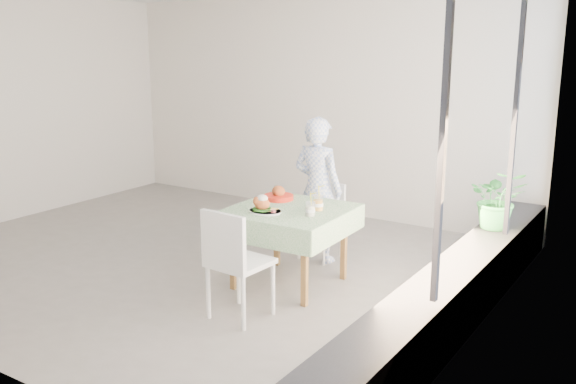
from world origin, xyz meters
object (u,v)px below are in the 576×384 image
Objects in this scene: chair_far at (321,235)px; diner at (318,190)px; cafe_table at (290,237)px; juice_cup_orange at (318,204)px; chair_near at (239,284)px; potted_plant at (498,199)px; main_dish at (264,206)px.

chair_far is 0.52m from diner.
cafe_table is 1.35× the size of chair_far.
diner reaches higher than juice_cup_orange.
chair_near is at bearing -86.24° from cafe_table.
juice_cup_orange is at bearing -139.00° from potted_plant.
chair_far is (-0.13, 0.81, -0.22)m from cafe_table.
cafe_table is 0.43m from main_dish.
potted_plant is at bearing 53.89° from chair_near.
potted_plant is (1.52, 2.08, 0.50)m from chair_near.
potted_plant is at bearing 13.60° from chair_far.
cafe_table is 0.44m from juice_cup_orange.
chair_far is at bearing -93.28° from diner.
juice_cup_orange reaches higher than chair_far.
chair_near is at bearing -126.11° from potted_plant.
juice_cup_orange is (0.39, 0.32, 0.01)m from main_dish.
diner is at bearing 90.40° from main_dish.
chair_far is 0.53× the size of diner.
diner reaches higher than chair_far.
cafe_table is 0.85m from chair_far.
juice_cup_orange reaches higher than cafe_table.
juice_cup_orange is (0.20, 0.94, 0.52)m from chair_near.
main_dish is 1.13× the size of juice_cup_orange.
chair_near is at bearing 98.91° from diner.
chair_near is (0.06, -0.85, -0.17)m from cafe_table.
cafe_table is at bearing 61.60° from main_dish.
cafe_table is 3.84× the size of juice_cup_orange.
potted_plant reaches higher than chair_near.
chair_near is (0.18, -1.67, 0.05)m from chair_far.
diner is 2.60× the size of potted_plant.
chair_far is at bearing 90.01° from main_dish.
potted_plant reaches higher than main_dish.
chair_far is at bearing 98.95° from cafe_table.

